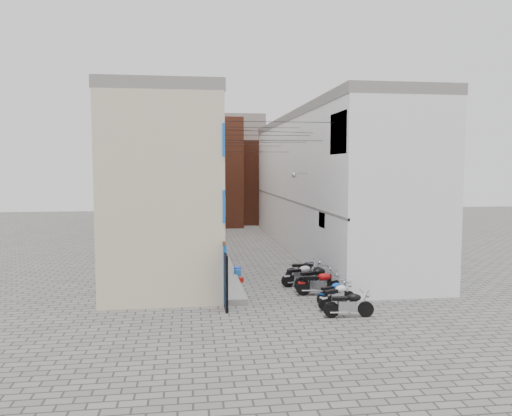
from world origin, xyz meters
name	(u,v)px	position (x,y,z in m)	size (l,w,h in m)	color
ground	(287,304)	(0.00, 0.00, 0.00)	(90.00, 90.00, 0.00)	#5B5855
plinth	(218,249)	(-2.05, 13.00, 0.12)	(0.90, 26.00, 0.25)	gray
building_left	(172,183)	(-4.98, 12.95, 4.50)	(5.10, 27.00, 9.00)	beige
building_right	(323,182)	(5.00, 13.00, 4.51)	(5.94, 26.00, 9.00)	white
building_far_brick_left	(209,173)	(-2.00, 28.00, 5.00)	(6.00, 6.00, 10.00)	brown
building_far_brick_right	(258,182)	(3.00, 30.00, 4.00)	(5.00, 6.00, 8.00)	brown
building_far_concrete	(225,167)	(0.00, 34.00, 5.50)	(8.00, 5.00, 11.00)	gray
far_shopfront	(233,215)	(0.00, 25.20, 1.20)	(2.00, 0.30, 2.40)	black
overhead_wires	(260,138)	(0.00, 7.64, 7.12)	(5.80, 13.02, 1.32)	black
motorcycle_a	(349,303)	(1.90, -2.08, 0.54)	(0.59, 1.88, 1.09)	black
motorcycle_b	(337,294)	(1.84, -0.81, 0.54)	(0.59, 1.86, 1.08)	silver
motorcycle_c	(333,291)	(1.90, -0.07, 0.49)	(0.54, 1.70, 0.98)	#0B3DA8
motorcycle_d	(319,282)	(1.65, 1.18, 0.59)	(0.64, 2.04, 1.18)	#9A0B0C
motorcycle_e	(315,277)	(1.70, 2.08, 0.60)	(0.66, 2.09, 1.21)	black
motorcycle_f	(301,274)	(1.24, 2.96, 0.57)	(0.62, 1.98, 1.14)	#ADADB2
motorcycle_g	(305,269)	(1.73, 4.13, 0.56)	(0.61, 1.92, 1.11)	black
person_a	(220,255)	(-2.35, 5.72, 1.04)	(0.58, 0.38, 1.59)	brown
person_b	(222,256)	(-2.26, 5.79, 0.98)	(0.71, 0.55, 1.46)	#3A4457
water_jug_near	(238,274)	(-1.55, 4.76, 0.24)	(0.31, 0.31, 0.48)	#246EB7
water_jug_far	(237,273)	(-1.55, 4.93, 0.28)	(0.36, 0.36, 0.57)	blue
red_crate	(239,280)	(-1.55, 4.03, 0.12)	(0.37, 0.28, 0.23)	#B3130C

